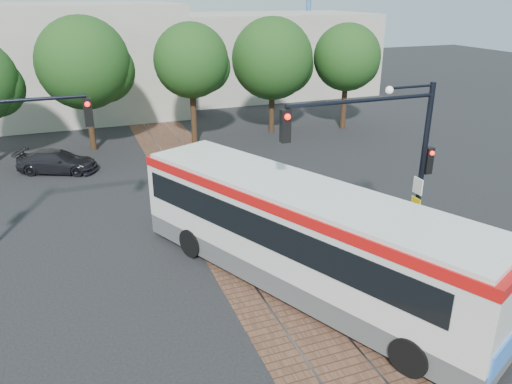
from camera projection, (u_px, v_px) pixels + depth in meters
ground at (270, 273)px, 16.79m from camera, size 120.00×120.00×0.00m
trackbed at (232, 225)px, 20.25m from camera, size 3.60×40.00×0.02m
tree_row at (185, 63)px, 29.61m from camera, size 26.40×5.60×7.67m
warehouses at (129, 58)px, 40.11m from camera, size 40.00×13.00×8.00m
city_bus at (301, 232)px, 15.47m from camera, size 7.71×12.52×3.37m
traffic_island at (406, 252)px, 17.47m from camera, size 2.20×5.20×1.13m
signal_pole_main at (393, 150)px, 15.80m from camera, size 5.49×0.46×6.00m
parked_car at (57, 161)px, 25.97m from camera, size 4.37×3.10×1.17m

